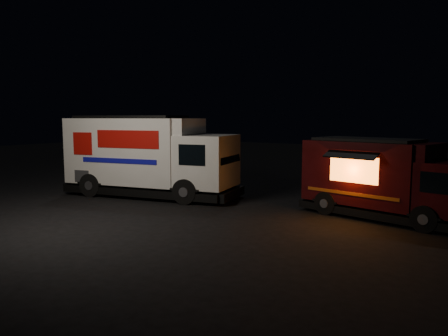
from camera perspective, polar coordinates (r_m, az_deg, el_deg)
ground at (r=15.86m, az=-8.38°, el=-5.73°), size 80.00×80.00×0.00m
white_truck at (r=18.97m, az=-9.42°, el=1.56°), size 7.99×4.07×3.45m
red_truck at (r=15.54m, az=20.54°, el=-1.35°), size 6.06×3.29×2.67m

